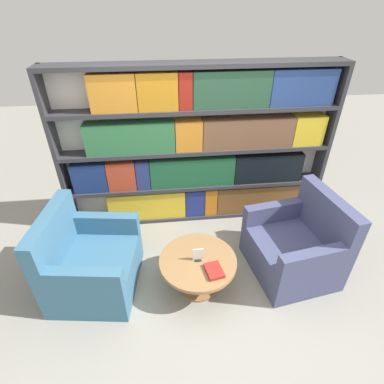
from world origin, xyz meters
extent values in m
plane|color=gray|center=(0.00, 0.00, 0.00)|extent=(14.00, 14.00, 0.00)
cube|color=silver|center=(0.00, 1.61, 1.05)|extent=(3.49, 0.05, 2.11)
cube|color=#333338|center=(-1.72, 1.48, 1.05)|extent=(0.05, 0.30, 2.11)
cube|color=#333338|center=(1.72, 1.48, 1.05)|extent=(0.05, 0.30, 2.11)
cube|color=#333338|center=(0.00, 1.48, 0.03)|extent=(3.39, 0.30, 0.05)
cube|color=#333338|center=(0.00, 1.48, 0.53)|extent=(3.39, 0.30, 0.05)
cube|color=#333338|center=(0.00, 1.48, 1.05)|extent=(3.39, 0.30, 0.05)
cube|color=#333338|center=(0.00, 1.48, 1.58)|extent=(3.39, 0.30, 0.05)
cube|color=#333338|center=(0.00, 1.48, 2.08)|extent=(3.39, 0.30, 0.05)
cube|color=gold|center=(-0.70, 1.46, 0.26)|extent=(1.06, 0.20, 0.42)
cube|color=navy|center=(-0.03, 1.46, 0.26)|extent=(0.27, 0.20, 0.42)
cube|color=orange|center=(0.20, 1.46, 0.26)|extent=(0.17, 0.20, 0.42)
cube|color=brown|center=(0.99, 1.46, 0.26)|extent=(1.39, 0.20, 0.42)
cube|color=navy|center=(-1.39, 1.46, 0.75)|extent=(0.43, 0.20, 0.40)
cube|color=#B84027|center=(-0.99, 1.46, 0.75)|extent=(0.36, 0.20, 0.40)
cube|color=navy|center=(-0.71, 1.46, 0.75)|extent=(0.17, 0.20, 0.40)
cube|color=#1E5A37|center=(-0.06, 1.46, 0.75)|extent=(1.11, 0.20, 0.40)
cube|color=black|center=(0.97, 1.46, 0.75)|extent=(0.93, 0.20, 0.40)
cube|color=#307143|center=(-0.82, 1.46, 1.27)|extent=(1.08, 0.20, 0.39)
cube|color=orange|center=(-0.11, 1.46, 1.27)|extent=(0.33, 0.20, 0.39)
cube|color=brown|center=(0.64, 1.46, 1.27)|extent=(1.15, 0.20, 0.39)
cube|color=gold|center=(1.42, 1.46, 1.27)|extent=(0.40, 0.20, 0.39)
cube|color=orange|center=(-0.95, 1.46, 1.81)|extent=(0.52, 0.20, 0.42)
cube|color=orange|center=(-0.45, 1.46, 1.81)|extent=(0.45, 0.20, 0.42)
cube|color=maroon|center=(-0.14, 1.46, 1.81)|extent=(0.15, 0.20, 0.42)
cube|color=#274D36|center=(0.39, 1.46, 1.81)|extent=(0.90, 0.20, 0.42)
cube|color=navy|center=(1.23, 1.46, 1.81)|extent=(0.77, 0.20, 0.42)
cube|color=#386684|center=(-1.24, 0.33, 0.22)|extent=(0.96, 1.03, 0.43)
cube|color=#386684|center=(-1.58, 0.38, 0.70)|extent=(0.26, 0.93, 0.54)
cube|color=#386684|center=(-1.22, -0.08, 0.55)|extent=(0.71, 0.21, 0.24)
cube|color=#386684|center=(-1.11, 0.72, 0.55)|extent=(0.71, 0.21, 0.24)
cube|color=#42476B|center=(0.96, 0.33, 0.22)|extent=(0.98, 1.05, 0.43)
cube|color=#42476B|center=(1.30, 0.39, 0.70)|extent=(0.29, 0.93, 0.54)
cube|color=#42476B|center=(0.82, 0.72, 0.55)|extent=(0.71, 0.23, 0.24)
cube|color=#42476B|center=(0.95, -0.08, 0.55)|extent=(0.71, 0.23, 0.24)
cylinder|color=olive|center=(-0.14, 0.19, 0.19)|extent=(0.15, 0.15, 0.37)
cylinder|color=olive|center=(-0.14, 0.19, 0.01)|extent=(0.45, 0.45, 0.03)
cylinder|color=olive|center=(-0.14, 0.19, 0.39)|extent=(0.82, 0.82, 0.04)
cube|color=black|center=(-0.14, 0.19, 0.42)|extent=(0.07, 0.06, 0.01)
cube|color=silver|center=(-0.14, 0.19, 0.49)|extent=(0.11, 0.01, 0.15)
cube|color=maroon|center=(0.00, 0.01, 0.43)|extent=(0.20, 0.24, 0.03)
camera|label=1|loc=(-0.44, -1.99, 2.75)|focal=28.00mm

